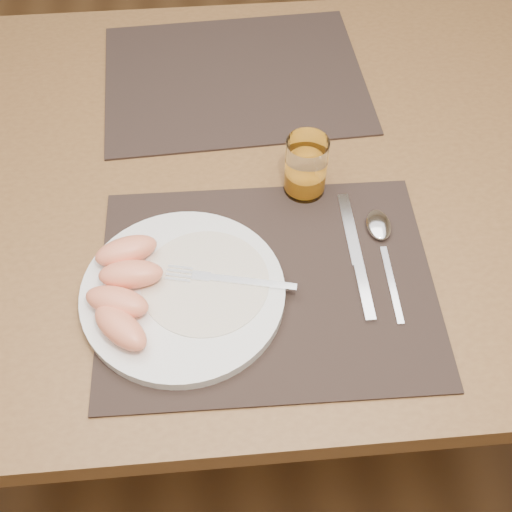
% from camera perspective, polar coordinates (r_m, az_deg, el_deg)
% --- Properties ---
extents(ground, '(5.00, 5.00, 0.00)m').
position_cam_1_polar(ground, '(1.63, -1.02, -10.98)').
color(ground, brown).
rests_on(ground, ground).
extents(table, '(1.40, 0.90, 0.75)m').
position_cam_1_polar(table, '(1.07, -1.53, 4.60)').
color(table, brown).
rests_on(table, ground).
extents(placemat_near, '(0.46, 0.36, 0.00)m').
position_cam_1_polar(placemat_near, '(0.87, 0.98, -2.52)').
color(placemat_near, '#2E221D').
rests_on(placemat_near, table).
extents(placemat_far, '(0.46, 0.37, 0.00)m').
position_cam_1_polar(placemat_far, '(1.17, -1.93, 15.53)').
color(placemat_far, '#2E221D').
rests_on(placemat_far, table).
extents(plate, '(0.27, 0.27, 0.02)m').
position_cam_1_polar(plate, '(0.85, -6.50, -3.31)').
color(plate, white).
rests_on(plate, placemat_near).
extents(plate_dressing, '(0.17, 0.17, 0.00)m').
position_cam_1_polar(plate_dressing, '(0.85, -4.55, -2.29)').
color(plate_dressing, white).
rests_on(plate_dressing, plate).
extents(fork, '(0.17, 0.06, 0.00)m').
position_cam_1_polar(fork, '(0.85, -3.29, -2.01)').
color(fork, silver).
rests_on(fork, plate).
extents(knife, '(0.02, 0.22, 0.01)m').
position_cam_1_polar(knife, '(0.89, 9.07, -0.76)').
color(knife, silver).
rests_on(knife, placemat_near).
extents(spoon, '(0.04, 0.19, 0.01)m').
position_cam_1_polar(spoon, '(0.93, 11.00, 2.00)').
color(spoon, silver).
rests_on(spoon, placemat_near).
extents(juice_glass, '(0.06, 0.06, 0.09)m').
position_cam_1_polar(juice_glass, '(0.95, 4.44, 7.74)').
color(juice_glass, white).
rests_on(juice_glass, placemat_near).
extents(grapefruit_wedges, '(0.11, 0.19, 0.03)m').
position_cam_1_polar(grapefruit_wedges, '(0.84, -11.67, -2.77)').
color(grapefruit_wedges, '#FA9066').
rests_on(grapefruit_wedges, plate).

